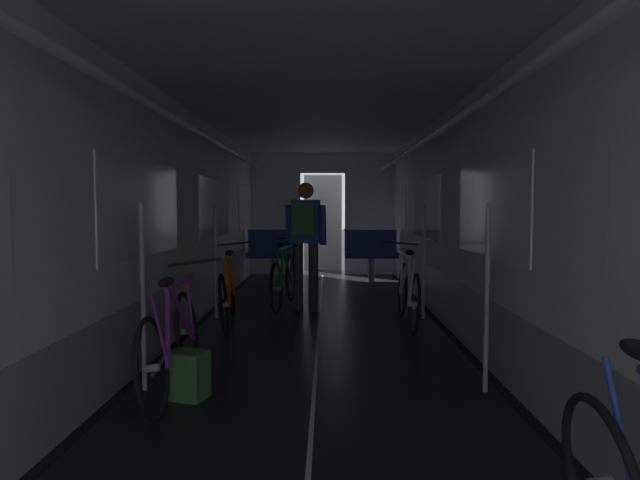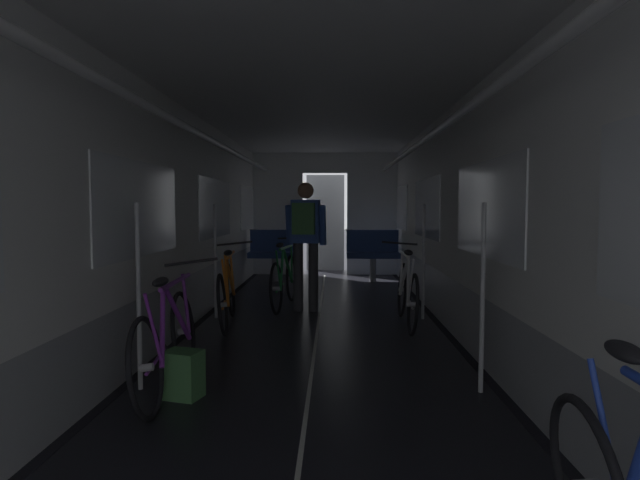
{
  "view_description": "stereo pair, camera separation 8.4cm",
  "coord_description": "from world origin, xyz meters",
  "px_view_note": "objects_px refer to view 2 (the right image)",
  "views": [
    {
      "loc": [
        0.1,
        -1.84,
        1.37
      ],
      "look_at": [
        0.0,
        5.25,
        0.93
      ],
      "focal_mm": 30.24,
      "sensor_mm": 36.0,
      "label": 1
    },
    {
      "loc": [
        0.18,
        -1.83,
        1.37
      ],
      "look_at": [
        0.0,
        5.25,
        0.93
      ],
      "focal_mm": 30.24,
      "sensor_mm": 36.0,
      "label": 2
    }
  ],
  "objects_px": {
    "bicycle_white": "(407,292)",
    "bicycle_green_in_aisle": "(284,279)",
    "bicycle_purple": "(168,341)",
    "bench_seat_far_right": "(373,250)",
    "bench_seat_far_left": "(275,250)",
    "person_cyclist_aisle": "(305,234)",
    "bicycle_orange": "(227,293)",
    "backpack_on_floor": "(183,374)"
  },
  "relations": [
    {
      "from": "bench_seat_far_left",
      "to": "backpack_on_floor",
      "type": "height_order",
      "value": "bench_seat_far_left"
    },
    {
      "from": "person_cyclist_aisle",
      "to": "bicycle_green_in_aisle",
      "type": "xyz_separation_m",
      "value": [
        -0.3,
        0.27,
        -0.63
      ]
    },
    {
      "from": "bicycle_white",
      "to": "bicycle_orange",
      "type": "height_order",
      "value": "bicycle_orange"
    },
    {
      "from": "bicycle_purple",
      "to": "person_cyclist_aisle",
      "type": "distance_m",
      "value": 3.27
    },
    {
      "from": "person_cyclist_aisle",
      "to": "backpack_on_floor",
      "type": "height_order",
      "value": "person_cyclist_aisle"
    },
    {
      "from": "bicycle_white",
      "to": "bicycle_green_in_aisle",
      "type": "height_order",
      "value": "bicycle_white"
    },
    {
      "from": "bench_seat_far_left",
      "to": "bicycle_orange",
      "type": "distance_m",
      "value": 3.8
    },
    {
      "from": "bench_seat_far_right",
      "to": "bicycle_white",
      "type": "bearing_deg",
      "value": -88.02
    },
    {
      "from": "bicycle_orange",
      "to": "person_cyclist_aisle",
      "type": "xyz_separation_m",
      "value": [
        0.86,
        0.87,
        0.63
      ]
    },
    {
      "from": "bench_seat_far_right",
      "to": "bicycle_white",
      "type": "distance_m",
      "value": 3.74
    },
    {
      "from": "bicycle_white",
      "to": "backpack_on_floor",
      "type": "distance_m",
      "value": 3.09
    },
    {
      "from": "person_cyclist_aisle",
      "to": "bicycle_orange",
      "type": "bearing_deg",
      "value": -134.66
    },
    {
      "from": "bicycle_orange",
      "to": "bicycle_white",
      "type": "bearing_deg",
      "value": 1.75
    },
    {
      "from": "bench_seat_far_right",
      "to": "bicycle_white",
      "type": "height_order",
      "value": "bench_seat_far_right"
    },
    {
      "from": "bicycle_purple",
      "to": "bicycle_white",
      "type": "bearing_deg",
      "value": 47.84
    },
    {
      "from": "bench_seat_far_left",
      "to": "person_cyclist_aisle",
      "type": "relative_size",
      "value": 0.58
    },
    {
      "from": "bicycle_white",
      "to": "backpack_on_floor",
      "type": "height_order",
      "value": "bicycle_white"
    },
    {
      "from": "backpack_on_floor",
      "to": "bicycle_white",
      "type": "bearing_deg",
      "value": 51.38
    },
    {
      "from": "bicycle_green_in_aisle",
      "to": "bicycle_purple",
      "type": "bearing_deg",
      "value": -99.39
    },
    {
      "from": "bicycle_green_in_aisle",
      "to": "bicycle_white",
      "type": "bearing_deg",
      "value": -35.23
    },
    {
      "from": "bench_seat_far_left",
      "to": "bicycle_purple",
      "type": "relative_size",
      "value": 0.58
    },
    {
      "from": "bicycle_white",
      "to": "bicycle_orange",
      "type": "bearing_deg",
      "value": -178.25
    },
    {
      "from": "bicycle_purple",
      "to": "bicycle_green_in_aisle",
      "type": "distance_m",
      "value": 3.4
    },
    {
      "from": "person_cyclist_aisle",
      "to": "backpack_on_floor",
      "type": "distance_m",
      "value": 3.4
    },
    {
      "from": "bicycle_orange",
      "to": "person_cyclist_aisle",
      "type": "height_order",
      "value": "person_cyclist_aisle"
    },
    {
      "from": "bicycle_white",
      "to": "bicycle_green_in_aisle",
      "type": "bearing_deg",
      "value": 144.77
    },
    {
      "from": "person_cyclist_aisle",
      "to": "backpack_on_floor",
      "type": "relative_size",
      "value": 4.96
    },
    {
      "from": "bicycle_orange",
      "to": "bicycle_purple",
      "type": "distance_m",
      "value": 2.22
    },
    {
      "from": "bicycle_purple",
      "to": "person_cyclist_aisle",
      "type": "bearing_deg",
      "value": 74.51
    },
    {
      "from": "bicycle_white",
      "to": "bicycle_purple",
      "type": "height_order",
      "value": "bicycle_purple"
    },
    {
      "from": "bench_seat_far_right",
      "to": "backpack_on_floor",
      "type": "distance_m",
      "value": 6.42
    },
    {
      "from": "bench_seat_far_left",
      "to": "person_cyclist_aisle",
      "type": "bearing_deg",
      "value": -76.28
    },
    {
      "from": "bicycle_white",
      "to": "person_cyclist_aisle",
      "type": "distance_m",
      "value": 1.59
    },
    {
      "from": "bench_seat_far_right",
      "to": "person_cyclist_aisle",
      "type": "xyz_separation_m",
      "value": [
        -1.08,
        -2.93,
        0.45
      ]
    },
    {
      "from": "bench_seat_far_left",
      "to": "bicycle_orange",
      "type": "height_order",
      "value": "bench_seat_far_left"
    },
    {
      "from": "bicycle_green_in_aisle",
      "to": "backpack_on_floor",
      "type": "bearing_deg",
      "value": -96.73
    },
    {
      "from": "bicycle_orange",
      "to": "bicycle_purple",
      "type": "xyz_separation_m",
      "value": [
        0.0,
        -2.22,
        -0.0
      ]
    },
    {
      "from": "person_cyclist_aisle",
      "to": "bicycle_green_in_aisle",
      "type": "bearing_deg",
      "value": 138.61
    },
    {
      "from": "bicycle_white",
      "to": "bicycle_purple",
      "type": "xyz_separation_m",
      "value": [
        -2.07,
        -2.29,
        -0.0
      ]
    },
    {
      "from": "bench_seat_far_right",
      "to": "bench_seat_far_left",
      "type": "bearing_deg",
      "value": 180.0
    },
    {
      "from": "bench_seat_far_left",
      "to": "bicycle_white",
      "type": "bearing_deg",
      "value": -62.68
    },
    {
      "from": "bench_seat_far_left",
      "to": "bench_seat_far_right",
      "type": "relative_size",
      "value": 1.0
    }
  ]
}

